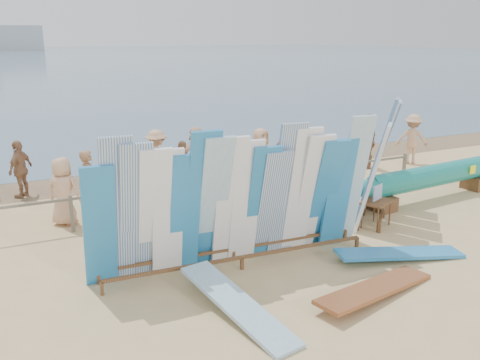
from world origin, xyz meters
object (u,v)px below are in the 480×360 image
beach_chair_left (225,187)px  beachgoer_extra_1 (20,169)px  outrigger_canoe (433,177)px  flat_board_a (237,315)px  stroller (296,172)px  beachgoer_1 (89,182)px  beachgoer_5 (196,153)px  beachgoer_7 (283,151)px  side_surfboard_rack (377,163)px  vendor_table (376,213)px  beachgoer_4 (182,167)px  flat_board_d (399,259)px  main_surfboard_rack (238,204)px  beachgoer_10 (368,141)px  beachgoer_0 (63,191)px  beachgoer_6 (260,158)px  beachgoer_extra_0 (412,139)px  flat_board_c (375,295)px  beachgoer_2 (128,172)px  beachgoer_3 (157,159)px  beach_chair_right (270,180)px

beach_chair_left → beachgoer_extra_1: size_ratio=0.50×
outrigger_canoe → flat_board_a: bearing=-161.8°
stroller → beachgoer_1: bearing=155.4°
beachgoer_5 → beachgoer_7: beachgoer_5 is taller
side_surfboard_rack → outrigger_canoe: side_surfboard_rack is taller
flat_board_a → beachgoer_extra_1: (-2.79, 8.36, 0.82)m
vendor_table → beachgoer_4: (-3.27, 4.59, 0.43)m
flat_board_d → beachgoer_7: beachgoer_7 is taller
outrigger_canoe → main_surfboard_rack: bearing=-172.2°
beachgoer_10 → vendor_table: bearing=-15.8°
beachgoer_0 → beachgoer_6: size_ratio=0.93×
stroller → beachgoer_extra_0: size_ratio=0.56×
flat_board_c → beachgoer_extra_1: beachgoer_extra_1 is taller
beachgoer_6 → beachgoer_7: bearing=7.6°
stroller → beachgoer_10: size_ratio=0.53×
flat_board_a → beachgoer_6: size_ratio=1.50×
beachgoer_4 → beachgoer_1: bearing=167.7°
main_surfboard_rack → beachgoer_10: main_surfboard_rack is taller
beach_chair_left → beachgoer_extra_0: (7.59, 0.63, 0.64)m
beachgoer_2 → side_surfboard_rack: bearing=152.7°
vendor_table → beachgoer_extra_0: size_ratio=0.59×
flat_board_d → beachgoer_10: (4.24, 6.32, 0.94)m
flat_board_d → beachgoer_10: 7.67m
outrigger_canoe → beachgoer_1: bearing=157.1°
beachgoer_5 → beachgoer_7: bearing=-35.2°
flat_board_d → beachgoer_extra_1: (-6.73, 7.81, 0.82)m
stroller → beachgoer_6: 1.22m
outrigger_canoe → beachgoer_4: beachgoer_4 is taller
beachgoer_extra_1 → beachgoer_2: size_ratio=0.94×
beach_chair_left → beachgoer_3: (-1.52, 1.55, 0.64)m
vendor_table → beachgoer_1: size_ratio=0.62×
stroller → beachgoer_extra_1: beachgoer_extra_1 is taller
beachgoer_extra_0 → beachgoer_4: (-8.62, 0.06, -0.11)m
beach_chair_right → main_surfboard_rack: bearing=-156.3°
beach_chair_left → beachgoer_7: size_ratio=0.52×
beachgoer_6 → vendor_table: bearing=-104.7°
beach_chair_right → beachgoer_7: size_ratio=0.57×
side_surfboard_rack → beachgoer_1: 7.23m
outrigger_canoe → beach_chair_left: 5.84m
flat_board_c → beachgoer_extra_1: bearing=16.8°
beachgoer_6 → beachgoer_2: bearing=150.7°
beachgoer_0 → beachgoer_3: beachgoer_3 is taller
vendor_table → beachgoer_7: 5.13m
flat_board_d → beachgoer_5: size_ratio=1.62×
side_surfboard_rack → beachgoer_3: bearing=86.2°
beach_chair_right → beachgoer_5: beachgoer_5 is taller
vendor_table → beachgoer_extra_0: beachgoer_extra_0 is taller
beachgoer_extra_1 → beachgoer_7: 7.94m
flat_board_d → vendor_table: bearing=-11.5°
side_surfboard_rack → beachgoer_5: 6.02m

